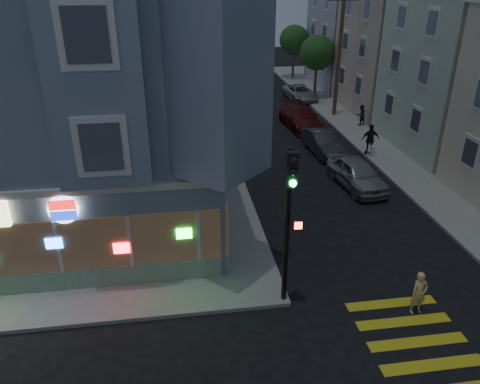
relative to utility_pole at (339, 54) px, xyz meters
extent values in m
plane|color=black|center=(-12.00, -24.00, -4.80)|extent=(120.00, 120.00, 0.00)
cube|color=gray|center=(11.00, -1.00, -4.72)|extent=(24.00, 42.00, 0.15)
cube|color=slate|center=(-18.00, -13.00, 0.85)|extent=(14.00, 14.00, 11.00)
cube|color=silver|center=(-18.00, -13.00, -0.80)|extent=(14.30, 14.30, 0.25)
cube|color=#196B33|center=(-18.00, -20.05, -4.25)|extent=(13.60, 0.12, 0.80)
cube|color=#382B1E|center=(-18.00, -20.05, -2.85)|extent=(13.60, 0.10, 2.00)
cylinder|color=white|center=(-16.40, -20.13, -1.40)|extent=(1.00, 0.12, 1.00)
cube|color=tan|center=(7.50, 1.00, -0.15)|extent=(12.00, 8.60, 9.00)
cube|color=#ABA6B7|center=(7.50, 10.00, 0.60)|extent=(12.00, 8.60, 10.50)
cylinder|color=#4C3826|center=(0.00, 0.00, -0.15)|extent=(0.30, 0.30, 9.00)
cube|color=#4C3826|center=(0.00, 0.00, 3.75)|extent=(2.20, 0.12, 0.12)
cylinder|color=#4C3826|center=(0.20, 6.00, -3.05)|extent=(0.24, 0.24, 3.20)
sphere|color=#1D4819|center=(0.20, 6.00, -0.85)|extent=(3.00, 3.00, 3.00)
cylinder|color=#4C3826|center=(0.20, 14.00, -3.05)|extent=(0.24, 0.24, 3.20)
sphere|color=#1D4819|center=(0.20, 14.00, -0.85)|extent=(3.00, 3.00, 3.00)
imported|color=#EFCA7A|center=(-4.86, -22.88, -4.01)|extent=(0.60, 0.42, 1.57)
imported|color=black|center=(1.00, -2.92, -3.90)|extent=(0.88, 0.79, 1.49)
imported|color=black|center=(-0.70, -8.70, -3.70)|extent=(1.14, 0.52, 1.90)
imported|color=#9C9EA3|center=(-3.17, -12.91, -4.04)|extent=(2.30, 4.63, 1.51)
imported|color=#333638|center=(-3.40, -7.71, -4.10)|extent=(1.74, 4.30, 1.39)
imported|color=#5C1515|center=(-3.40, -2.51, -4.04)|extent=(2.58, 5.40, 1.52)
imported|color=#ADB1B8|center=(-1.30, 5.40, -4.16)|extent=(2.60, 4.76, 1.26)
cylinder|color=black|center=(-9.20, -21.70, -1.85)|extent=(0.18, 0.18, 5.60)
cube|color=black|center=(-9.20, -21.95, 0.34)|extent=(0.40, 0.36, 1.18)
sphere|color=black|center=(-9.20, -22.13, 0.71)|extent=(0.22, 0.22, 0.22)
sphere|color=black|center=(-9.20, -22.13, 0.34)|extent=(0.22, 0.22, 0.22)
sphere|color=#19F23F|center=(-9.20, -22.13, -0.03)|extent=(0.22, 0.22, 0.22)
cube|color=black|center=(-8.92, -21.90, -1.57)|extent=(0.39, 0.27, 0.36)
cube|color=#FF2614|center=(-8.92, -22.02, -1.57)|extent=(0.25, 0.02, 0.25)
cylinder|color=silver|center=(-0.70, -9.13, -4.37)|extent=(0.22, 0.22, 0.55)
sphere|color=silver|center=(-0.70, -9.13, -4.05)|extent=(0.24, 0.24, 0.24)
cylinder|color=silver|center=(-0.70, -9.13, -4.32)|extent=(0.41, 0.11, 0.11)
camera|label=1|loc=(-12.65, -34.47, 5.78)|focal=35.00mm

